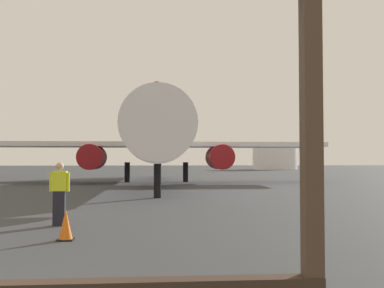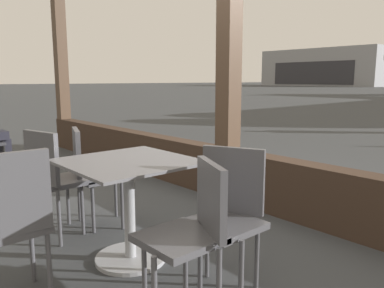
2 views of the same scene
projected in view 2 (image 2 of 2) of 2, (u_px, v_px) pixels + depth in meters
window_frame at (229, 68)px, 4.12m from camera, size 9.01×0.24×3.90m
dining_table at (129, 200)px, 2.76m from camera, size 0.85×0.85×0.75m
cafe_chair_window_left at (53, 174)px, 3.14m from camera, size 0.46×0.46×0.92m
cafe_chair_window_right at (89, 169)px, 3.41m from camera, size 0.49×0.49×0.89m
cafe_chair_aisle_left at (10, 217)px, 2.14m from camera, size 0.41×0.41×0.94m
cafe_chair_aisle_right at (193, 225)px, 2.09m from camera, size 0.51×0.51×0.88m
cafe_chair_side_extra at (228, 208)px, 2.36m from camera, size 0.50×0.50×0.90m
distant_hangar at (333, 68)px, 78.44m from camera, size 24.07×16.20×7.15m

